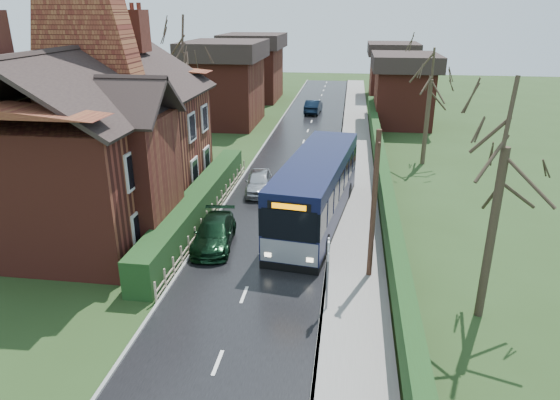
# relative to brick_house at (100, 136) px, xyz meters

# --- Properties ---
(ground) EXTENTS (140.00, 140.00, 0.00)m
(ground) POSITION_rel_brick_house_xyz_m (8.73, -4.78, -4.38)
(ground) COLOR #26401B
(ground) RESTS_ON ground
(road) EXTENTS (6.00, 100.00, 0.02)m
(road) POSITION_rel_brick_house_xyz_m (8.73, 5.22, -4.37)
(road) COLOR black
(road) RESTS_ON ground
(pavement) EXTENTS (2.50, 100.00, 0.14)m
(pavement) POSITION_rel_brick_house_xyz_m (12.98, 5.22, -4.31)
(pavement) COLOR slate
(pavement) RESTS_ON ground
(kerb_right) EXTENTS (0.12, 100.00, 0.14)m
(kerb_right) POSITION_rel_brick_house_xyz_m (11.78, 5.22, -4.31)
(kerb_right) COLOR gray
(kerb_right) RESTS_ON ground
(kerb_left) EXTENTS (0.12, 100.00, 0.10)m
(kerb_left) POSITION_rel_brick_house_xyz_m (5.68, 5.22, -4.33)
(kerb_left) COLOR gray
(kerb_left) RESTS_ON ground
(front_hedge) EXTENTS (1.20, 16.00, 1.60)m
(front_hedge) POSITION_rel_brick_house_xyz_m (4.83, 0.22, -3.58)
(front_hedge) COLOR #1A3313
(front_hedge) RESTS_ON ground
(picket_fence) EXTENTS (0.10, 16.00, 0.90)m
(picket_fence) POSITION_rel_brick_house_xyz_m (5.58, 0.22, -3.93)
(picket_fence) COLOR gray
(picket_fence) RESTS_ON ground
(right_wall_hedge) EXTENTS (0.60, 50.00, 1.80)m
(right_wall_hedge) POSITION_rel_brick_house_xyz_m (14.53, 5.22, -3.36)
(right_wall_hedge) COLOR maroon
(right_wall_hedge) RESTS_ON ground
(brick_house) EXTENTS (9.30, 14.60, 10.30)m
(brick_house) POSITION_rel_brick_house_xyz_m (0.00, 0.00, 0.00)
(brick_house) COLOR maroon
(brick_house) RESTS_ON ground
(bus) EXTENTS (4.00, 11.57, 3.44)m
(bus) POSITION_rel_brick_house_xyz_m (10.93, 0.79, -2.67)
(bus) COLOR black
(bus) RESTS_ON ground
(car_silver) EXTENTS (1.96, 3.94, 1.29)m
(car_silver) POSITION_rel_brick_house_xyz_m (7.23, 4.75, -3.73)
(car_silver) COLOR #B9BABE
(car_silver) RESTS_ON ground
(car_green) EXTENTS (2.16, 4.40, 1.23)m
(car_green) POSITION_rel_brick_house_xyz_m (6.48, -2.70, -3.76)
(car_green) COLOR black
(car_green) RESTS_ON ground
(car_distant) EXTENTS (1.74, 4.32, 1.39)m
(car_distant) POSITION_rel_brick_house_xyz_m (8.58, 29.58, -3.68)
(car_distant) COLOR black
(car_distant) RESTS_ON ground
(bus_stop_sign) EXTENTS (0.08, 0.44, 2.93)m
(bus_stop_sign) POSITION_rel_brick_house_xyz_m (11.93, -7.44, -2.44)
(bus_stop_sign) COLOR slate
(bus_stop_sign) RESTS_ON ground
(telegraph_pole) EXTENTS (0.21, 0.80, 6.20)m
(telegraph_pole) POSITION_rel_brick_house_xyz_m (13.53, -4.71, -1.24)
(telegraph_pole) COLOR #311E16
(telegraph_pole) RESTS_ON ground
(tree_right_near) EXTENTS (4.13, 4.13, 8.93)m
(tree_right_near) POSITION_rel_brick_house_xyz_m (17.40, -6.88, 2.29)
(tree_right_near) COLOR #32281D
(tree_right_near) RESTS_ON ground
(tree_right_far) EXTENTS (4.36, 4.36, 8.42)m
(tree_right_far) POSITION_rel_brick_house_xyz_m (17.73, 12.20, 1.91)
(tree_right_far) COLOR #3B3023
(tree_right_far) RESTS_ON ground
(tree_house_side) EXTENTS (4.62, 4.62, 10.50)m
(tree_house_side) POSITION_rel_brick_house_xyz_m (0.37, 13.22, 3.47)
(tree_house_side) COLOR #3C2D23
(tree_house_side) RESTS_ON ground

